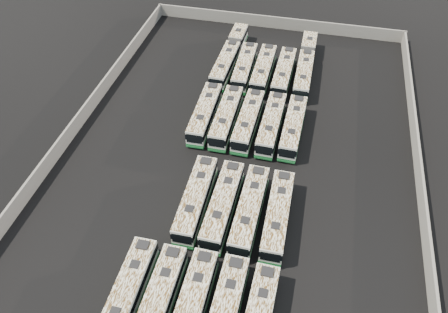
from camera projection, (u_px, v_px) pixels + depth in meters
ground at (234, 165)px, 55.17m from camera, size 140.00×140.00×0.00m
perimeter_wall at (234, 159)px, 54.40m from camera, size 45.20×73.20×2.20m
bus_front_far_left at (127, 294)px, 40.89m from camera, size 2.53×11.19×3.14m
bus_front_left at (158, 303)px, 40.26m from camera, size 2.42×11.26×3.17m
bus_front_center at (191, 309)px, 39.83m from camera, size 2.42×11.39×3.21m
bus_midfront_left at (196, 199)px, 49.06m from camera, size 2.64×11.49×3.23m
bus_midfront_center at (223, 205)px, 48.48m from camera, size 2.57×11.49×3.23m
bus_midfront_right at (249, 210)px, 47.96m from camera, size 2.59×11.50×3.23m
bus_midfront_far_right at (278, 215)px, 47.50m from camera, size 2.52×11.28×3.17m
bus_midback_far_left at (205, 114)px, 59.97m from camera, size 2.60×11.34×3.18m
bus_midback_left at (226, 117)px, 59.44m from camera, size 2.46×11.36×3.20m
bus_midback_center at (248, 121)px, 58.89m from camera, size 2.59×11.25×3.16m
bus_midback_right at (271, 124)px, 58.41m from camera, size 2.56×11.24×3.16m
bus_midback_far_right at (293, 127)px, 57.99m from camera, size 2.57×11.10×3.11m
bus_back_far_left at (230, 55)px, 70.71m from camera, size 2.72×17.13×3.10m
bus_back_left at (245, 67)px, 68.19m from camera, size 2.60×11.14×3.12m
bus_back_center at (263, 70)px, 67.61m from camera, size 2.47×11.32×3.18m
bus_back_right at (284, 73)px, 67.05m from camera, size 2.55×11.22×3.15m
bus_back_far_right at (305, 65)px, 68.71m from camera, size 2.46×17.05×3.09m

